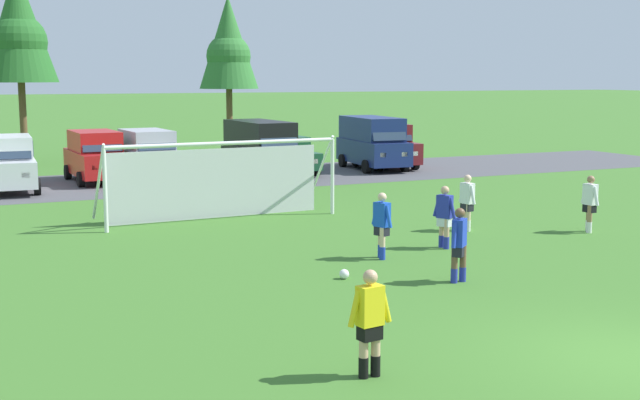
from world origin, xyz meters
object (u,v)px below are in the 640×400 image
object	(u,v)px
parked_car_slot_right	(287,155)
player_striker_near	(590,204)
parked_car_slot_left	(8,163)
parked_car_slot_center_left	(96,156)
soccer_goal	(217,178)
parked_car_slot_center	(148,154)
parked_car_slot_far_right	(373,142)
soccer_ball	(344,274)
player_winger_left	(444,217)
player_winger_right	(382,226)
player_defender_far	(467,203)
parked_car_slot_center_right	(261,148)
referee	(370,324)
player_midfield_center	(459,245)
parked_car_slot_end	(384,145)

from	to	relation	value
parked_car_slot_right	player_striker_near	bearing A→B (deg)	-81.84
parked_car_slot_left	parked_car_slot_center_left	bearing A→B (deg)	24.57
parked_car_slot_center_left	soccer_goal	bearing A→B (deg)	-80.25
parked_car_slot_center	parked_car_slot_far_right	size ratio (longest dim) A/B	0.95
parked_car_slot_left	parked_car_slot_far_right	bearing A→B (deg)	3.62
soccer_ball	player_winger_left	world-z (taller)	player_winger_left
player_striker_near	parked_car_slot_right	world-z (taller)	parked_car_slot_right
player_winger_right	parked_car_slot_right	world-z (taller)	parked_car_slot_right
parked_car_slot_left	parked_car_slot_right	world-z (taller)	parked_car_slot_left
player_defender_far	player_winger_right	xyz separation A→B (m)	(-4.05, -2.25, 0.00)
parked_car_slot_center_right	parked_car_slot_right	xyz separation A→B (m)	(1.68, 1.12, -0.47)
player_winger_left	referee	bearing A→B (deg)	-129.47
soccer_goal	parked_car_slot_left	size ratio (longest dim) A/B	1.60
player_defender_far	parked_car_slot_center_right	distance (m)	14.32
soccer_goal	player_striker_near	world-z (taller)	soccer_goal
player_striker_near	player_defender_far	xyz separation A→B (m)	(-3.08, 1.65, 0.00)
parked_car_slot_far_right	parked_car_slot_center_right	bearing A→B (deg)	-169.44
soccer_ball	player_striker_near	distance (m)	9.15
soccer_goal	player_winger_left	size ratio (longest dim) A/B	4.56
player_midfield_center	player_winger_right	distance (m)	2.80
player_winger_right	parked_car_slot_left	size ratio (longest dim) A/B	0.35
parked_car_slot_far_right	parked_car_slot_left	bearing A→B (deg)	-176.38
player_defender_far	parked_car_slot_end	distance (m)	16.98
soccer_ball	player_winger_left	bearing A→B (deg)	26.43
soccer_ball	soccer_goal	xyz separation A→B (m)	(-0.16, 8.71, 1.18)
player_midfield_center	parked_car_slot_center_right	distance (m)	19.48
player_defender_far	parked_car_slot_right	bearing A→B (deg)	87.65
referee	player_defender_far	world-z (taller)	same
parked_car_slot_right	referee	bearing A→B (deg)	-109.52
player_winger_right	player_midfield_center	bearing A→B (deg)	-82.13
parked_car_slot_center_left	parked_car_slot_center	size ratio (longest dim) A/B	0.99
parked_car_slot_center	parked_car_slot_right	world-z (taller)	parked_car_slot_center
player_striker_near	parked_car_slot_center_left	xyz separation A→B (m)	(-10.94, 17.68, 0.29)
player_striker_near	parked_car_slot_left	size ratio (longest dim) A/B	0.35
player_defender_far	parked_car_slot_center	distance (m)	16.81
referee	player_defender_far	xyz separation A→B (m)	(8.13, 9.32, 0.00)
player_defender_far	parked_car_slot_far_right	distance (m)	16.26
referee	player_striker_near	distance (m)	13.57
player_midfield_center	parked_car_slot_right	distance (m)	20.87
parked_car_slot_center	parked_car_slot_far_right	world-z (taller)	parked_car_slot_far_right
referee	parked_car_slot_center	size ratio (longest dim) A/B	0.35
parked_car_slot_center_left	parked_car_slot_center_right	bearing A→B (deg)	-14.43
player_midfield_center	parked_car_slot_center	bearing A→B (deg)	95.53
soccer_goal	player_winger_right	size ratio (longest dim) A/B	4.56
player_midfield_center	parked_car_slot_right	xyz separation A→B (m)	(4.30, 20.42, 0.05)
player_defender_far	player_winger_left	xyz separation A→B (m)	(-1.96, -1.83, 0.00)
player_midfield_center	player_winger_right	world-z (taller)	same
parked_car_slot_center_left	parked_car_slot_far_right	distance (m)	13.01
player_striker_near	parked_car_slot_center_right	distance (m)	16.46
parked_car_slot_left	parked_car_slot_center_right	distance (m)	10.44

